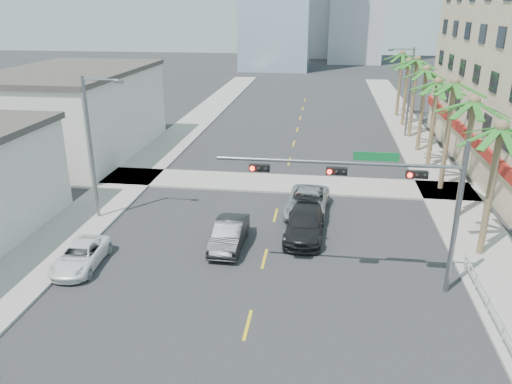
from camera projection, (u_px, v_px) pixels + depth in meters
sidewalk_right at (453, 201)px, 34.64m from camera, size 4.00×120.00×0.15m
sidewalk_left at (123, 185)px, 37.69m from camera, size 4.00×120.00×0.15m
sidewalk_cross at (283, 184)px, 38.02m from camera, size 80.00×4.00×0.15m
building_left_far at (74, 115)px, 44.83m from camera, size 11.00×18.00×7.20m
traffic_signal_mast at (387, 189)px, 22.50m from camera, size 11.12×0.54×7.20m
palm_tree_0 at (501, 129)px, 24.80m from camera, size 4.80×4.80×7.80m
palm_tree_1 at (474, 103)px, 29.50m from camera, size 4.80×4.80×8.16m
palm_tree_2 at (455, 84)px, 34.20m from camera, size 4.80×4.80×8.52m
palm_tree_3 at (438, 83)px, 39.26m from camera, size 4.80×4.80×7.80m
palm_tree_4 at (426, 70)px, 43.96m from camera, size 4.80×4.80×8.16m
palm_tree_5 at (417, 60)px, 48.66m from camera, size 4.80×4.80×8.52m
palm_tree_6 at (409, 62)px, 53.73m from camera, size 4.80×4.80×7.80m
palm_tree_7 at (402, 54)px, 58.43m from camera, size 4.80×4.80×8.16m
streetlight_left at (93, 142)px, 30.25m from camera, size 2.55×0.25×9.00m
streetlight_right at (408, 88)px, 49.70m from camera, size 2.55×0.25×9.00m
guardrail at (488, 304)px, 21.66m from camera, size 0.08×8.08×1.00m
car_parked_far at (80, 256)px, 25.92m from camera, size 2.25×4.49×1.22m
car_lane_left at (229, 234)px, 28.04m from camera, size 1.68×4.65×1.53m
car_lane_center at (307, 202)px, 32.54m from camera, size 3.00×5.77×1.55m
car_lane_right at (305, 224)px, 29.30m from camera, size 2.38×5.49×1.57m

